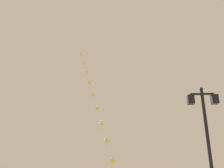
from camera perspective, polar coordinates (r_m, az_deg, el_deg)
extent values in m
cylinder|color=black|center=(10.90, 21.93, -14.28)|extent=(0.14, 0.14, 5.08)
sphere|color=black|center=(11.40, 20.26, -1.13)|extent=(0.16, 0.16, 0.16)
cube|color=black|center=(11.33, 20.40, -2.23)|extent=(1.02, 0.08, 0.08)
cube|color=black|center=(11.13, 18.03, -3.54)|extent=(0.28, 0.28, 0.40)
cube|color=beige|center=(11.13, 18.03, -3.54)|extent=(0.19, 0.19, 0.30)
cube|color=black|center=(11.42, 22.99, -3.34)|extent=(0.28, 0.28, 0.40)
cube|color=beige|center=(11.42, 22.99, -3.34)|extent=(0.19, 0.19, 0.30)
cylinder|color=silver|center=(17.48, -0.61, -15.31)|extent=(0.50, 0.82, 1.42)
cylinder|color=silver|center=(18.47, -1.91, -11.15)|extent=(0.50, 0.82, 1.42)
cylinder|color=silver|center=(19.56, -3.04, -7.43)|extent=(0.50, 0.82, 1.42)
cylinder|color=silver|center=(20.72, -4.02, -4.11)|extent=(0.50, 0.82, 1.42)
cylinder|color=silver|center=(21.96, -4.90, -1.16)|extent=(0.50, 0.82, 1.42)
cylinder|color=silver|center=(23.25, -5.67, 1.48)|extent=(0.50, 0.82, 1.42)
cylinder|color=silver|center=(24.59, -6.37, 3.83)|extent=(0.50, 0.82, 1.42)
cylinder|color=silver|center=(25.97, -6.99, 5.94)|extent=(0.50, 0.82, 1.42)
cube|color=yellow|center=(17.03, 0.11, -17.56)|extent=(0.40, 0.15, 0.42)
cylinder|color=yellow|center=(17.02, 0.11, -18.58)|extent=(0.03, 0.04, 0.27)
cube|color=yellow|center=(17.96, -1.28, -13.17)|extent=(0.36, 0.24, 0.42)
cylinder|color=yellow|center=(17.93, -1.29, -14.13)|extent=(0.04, 0.04, 0.26)
cube|color=yellow|center=(19.00, -2.49, -9.24)|extent=(0.34, 0.26, 0.42)
cylinder|color=yellow|center=(18.95, -2.50, -10.13)|extent=(0.04, 0.05, 0.26)
cube|color=yellow|center=(20.13, -3.55, -5.72)|extent=(0.37, 0.22, 0.42)
cylinder|color=yellow|center=(20.05, -3.57, -6.65)|extent=(0.03, 0.03, 0.33)
cube|color=yellow|center=(21.33, -4.47, -2.59)|extent=(0.38, 0.20, 0.42)
cylinder|color=yellow|center=(21.25, -4.49, -3.33)|extent=(0.04, 0.05, 0.24)
cube|color=yellow|center=(22.60, -5.30, 0.20)|extent=(0.38, 0.19, 0.42)
cylinder|color=yellow|center=(22.50, -5.32, -0.47)|extent=(0.03, 0.03, 0.22)
cube|color=yellow|center=(23.91, -6.03, 2.69)|extent=(0.36, 0.23, 0.42)
cylinder|color=yellow|center=(23.80, -6.06, 2.00)|extent=(0.03, 0.04, 0.28)
cube|color=yellow|center=(25.27, -6.69, 4.91)|extent=(0.35, 0.25, 0.42)
cylinder|color=yellow|center=(25.14, -6.72, 4.24)|extent=(0.02, 0.02, 0.31)
cube|color=yellow|center=(26.67, -7.28, 6.91)|extent=(0.36, 0.24, 0.42)
cylinder|color=yellow|center=(26.55, -7.31, 6.38)|extent=(0.04, 0.05, 0.21)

